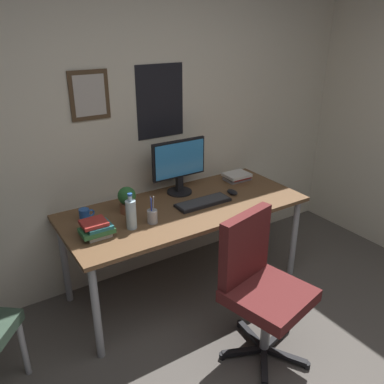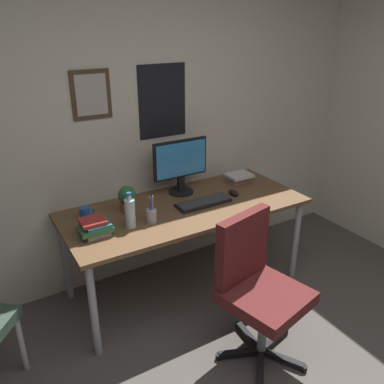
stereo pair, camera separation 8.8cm
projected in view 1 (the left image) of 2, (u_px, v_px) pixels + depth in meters
The scene contains 12 objects.
wall_back at pixel (130, 121), 3.04m from camera, with size 4.40×0.10×2.60m.
desk at pixel (185, 214), 3.02m from camera, with size 1.82×0.79×0.73m.
office_chair at pixel (259, 281), 2.46m from camera, with size 0.58×0.58×0.95m.
monitor at pixel (179, 164), 3.13m from camera, with size 0.46×0.20×0.43m.
keyboard at pixel (203, 202), 3.02m from camera, with size 0.43×0.15×0.03m.
computer_mouse at pixel (232, 192), 3.19m from camera, with size 0.06×0.11×0.04m.
water_bottle at pixel (131, 214), 2.64m from camera, with size 0.07×0.07×0.25m.
coffee_mug_near at pixel (85, 215), 2.76m from camera, with size 0.11×0.07×0.09m.
potted_plant at pixel (127, 199), 2.86m from camera, with size 0.13×0.13×0.19m.
pen_cup at pixel (152, 216), 2.73m from camera, with size 0.07×0.07×0.20m.
book_stack_left at pixel (237, 177), 3.45m from camera, with size 0.23×0.17×0.07m.
book_stack_right at pixel (97, 229), 2.55m from camera, with size 0.21×0.16×0.11m.
Camera 1 is at (-1.22, -0.63, 2.01)m, focal length 37.42 mm.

